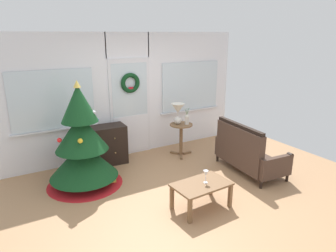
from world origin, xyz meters
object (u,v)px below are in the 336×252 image
at_px(christmas_tree, 82,147).
at_px(gift_box, 110,178).
at_px(dresser_cabinet, 103,145).
at_px(wine_glass, 206,174).
at_px(table_lamp, 178,111).
at_px(settee_sofa, 246,153).
at_px(flower_vase, 187,119).
at_px(side_table, 181,133).
at_px(coffee_table, 201,187).

height_order(christmas_tree, gift_box, christmas_tree).
xyz_separation_m(christmas_tree, dresser_cabinet, (0.57, 0.67, -0.29)).
distance_m(dresser_cabinet, wine_glass, 2.45).
xyz_separation_m(christmas_tree, table_lamp, (2.09, 0.32, 0.30)).
bearing_deg(settee_sofa, table_lamp, 116.67).
height_order(flower_vase, wine_glass, flower_vase).
xyz_separation_m(dresser_cabinet, side_table, (1.58, -0.39, 0.10)).
distance_m(side_table, gift_box, 1.87).
bearing_deg(coffee_table, side_table, 65.74).
relative_size(christmas_tree, gift_box, 10.80).
bearing_deg(gift_box, wine_glass, -56.57).
bearing_deg(dresser_cabinet, coffee_table, -72.63).
xyz_separation_m(side_table, flower_vase, (0.10, -0.06, 0.32)).
distance_m(table_lamp, gift_box, 1.99).
bearing_deg(dresser_cabinet, side_table, -13.97).
xyz_separation_m(dresser_cabinet, settee_sofa, (2.20, -1.70, -0.01)).
distance_m(dresser_cabinet, flower_vase, 1.79).
relative_size(christmas_tree, table_lamp, 4.12).
xyz_separation_m(dresser_cabinet, coffee_table, (0.72, -2.31, -0.05)).
relative_size(table_lamp, flower_vase, 1.26).
relative_size(table_lamp, wine_glass, 2.26).
height_order(settee_sofa, coffee_table, settee_sofa).
relative_size(christmas_tree, flower_vase, 5.18).
height_order(side_table, flower_vase, flower_vase).
distance_m(side_table, table_lamp, 0.49).
xyz_separation_m(christmas_tree, settee_sofa, (2.77, -1.03, -0.31)).
bearing_deg(settee_sofa, side_table, 115.25).
bearing_deg(side_table, wine_glass, -112.54).
distance_m(table_lamp, wine_glass, 2.14).
xyz_separation_m(table_lamp, coffee_table, (-0.80, -1.95, -0.64)).
bearing_deg(flower_vase, table_lamp, 147.99).
bearing_deg(gift_box, christmas_tree, 155.70).
xyz_separation_m(wine_glass, gift_box, (-0.97, 1.47, -0.46)).
bearing_deg(side_table, gift_box, -165.62).
xyz_separation_m(christmas_tree, flower_vase, (2.25, 0.22, 0.13)).
height_order(side_table, table_lamp, table_lamp).
distance_m(settee_sofa, side_table, 1.45).
distance_m(settee_sofa, table_lamp, 1.63).
bearing_deg(dresser_cabinet, wine_glass, -71.19).
height_order(table_lamp, flower_vase, table_lamp).
xyz_separation_m(coffee_table, wine_glass, (0.07, -0.01, 0.20)).
bearing_deg(dresser_cabinet, christmas_tree, -130.52).
height_order(dresser_cabinet, wine_glass, dresser_cabinet).
bearing_deg(flower_vase, christmas_tree, -174.55).
bearing_deg(wine_glass, flower_vase, 64.26).
bearing_deg(coffee_table, wine_glass, -4.95).
bearing_deg(flower_vase, side_table, 149.04).
bearing_deg(coffee_table, dresser_cabinet, 107.37).
relative_size(side_table, gift_box, 4.15).
relative_size(christmas_tree, coffee_table, 2.09).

